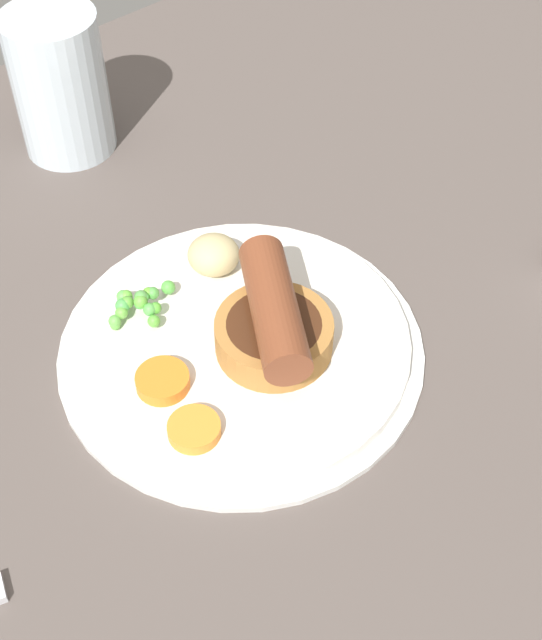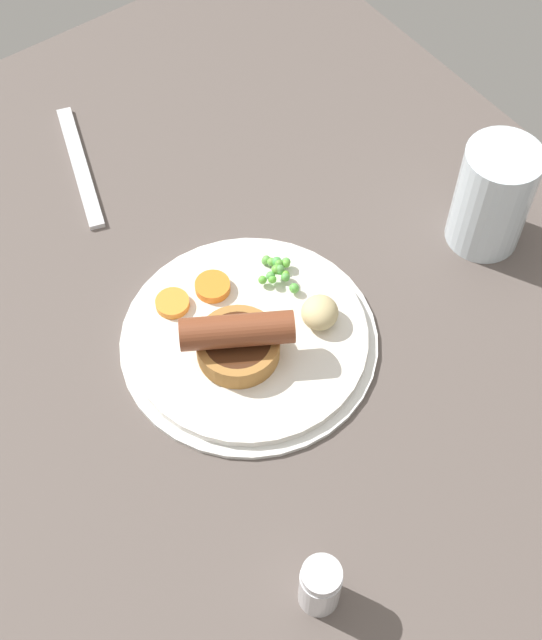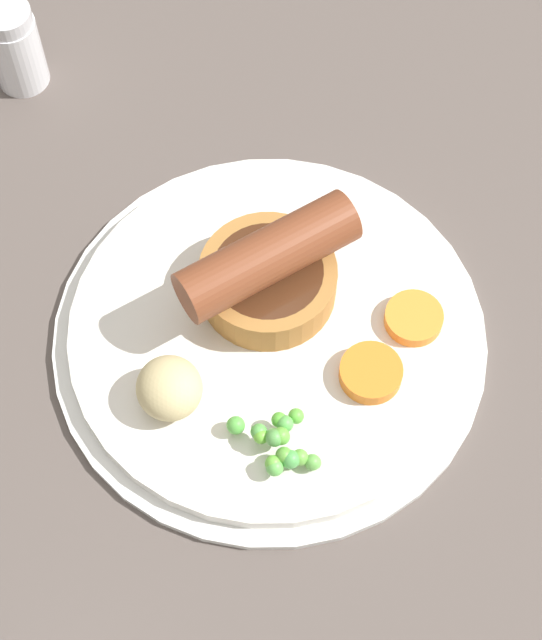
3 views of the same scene
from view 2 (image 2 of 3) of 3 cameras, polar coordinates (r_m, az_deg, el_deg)
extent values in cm
cube|color=#564C47|center=(84.07, 1.31, -3.86)|extent=(110.00, 80.00, 3.00)
cylinder|color=silver|center=(84.27, -1.42, -1.31)|extent=(24.42, 24.42, 0.50)
cylinder|color=silver|center=(83.89, -1.42, -1.15)|extent=(22.46, 22.46, 1.40)
cylinder|color=#AD7538|center=(81.21, -2.12, -1.70)|extent=(7.67, 7.67, 2.34)
cylinder|color=#472614|center=(80.35, -2.15, -1.32)|extent=(6.14, 6.14, 0.30)
cylinder|color=brown|center=(78.96, -2.18, -0.69)|extent=(7.79, 10.27, 2.99)
sphere|color=#5EB74D|center=(86.99, 0.97, 3.73)|extent=(0.91, 0.91, 0.91)
sphere|color=#57AF4C|center=(85.71, -0.03, 2.84)|extent=(0.90, 0.90, 0.90)
sphere|color=#5AB43C|center=(85.82, -0.55, 2.58)|extent=(0.84, 0.84, 0.84)
sphere|color=#56A049|center=(85.81, 0.57, 3.26)|extent=(0.94, 0.94, 0.94)
sphere|color=#56B637|center=(85.55, 0.08, 2.61)|extent=(0.82, 0.82, 0.82)
sphere|color=#62AE40|center=(87.06, 0.03, 3.74)|extent=(0.87, 0.87, 0.87)
sphere|color=#64B93C|center=(86.81, 0.96, 3.64)|extent=(0.86, 0.86, 0.86)
sphere|color=#65B936|center=(85.72, 0.94, 2.93)|extent=(0.80, 0.80, 0.80)
sphere|color=#5EAE3B|center=(85.88, 0.34, 3.24)|extent=(0.96, 0.96, 0.96)
sphere|color=#54AF43|center=(85.32, 1.50, 2.05)|extent=(0.98, 0.98, 0.98)
sphere|color=#4FB846|center=(86.00, 0.29, 3.23)|extent=(0.80, 0.80, 0.80)
sphere|color=#51B94A|center=(85.74, 0.57, 3.14)|extent=(0.72, 0.72, 0.72)
sphere|color=#5EA947|center=(87.52, -0.30, 3.88)|extent=(0.87, 0.87, 0.87)
sphere|color=#4FA84D|center=(86.91, 0.37, 3.76)|extent=(0.99, 0.99, 0.99)
sphere|color=#54A947|center=(85.57, 0.93, 2.76)|extent=(0.87, 0.87, 0.87)
sphere|color=#59A239|center=(86.66, 0.51, 3.62)|extent=(0.89, 0.89, 0.89)
sphere|color=#5BAD42|center=(87.69, -0.38, 3.79)|extent=(0.74, 0.74, 0.74)
ellipsoid|color=#CCB77F|center=(83.09, 3.14, 0.49)|extent=(5.08, 5.07, 2.71)
cylinder|color=orange|center=(85.22, -6.32, 1.08)|extent=(3.57, 3.57, 0.80)
cylinder|color=orange|center=(85.92, -3.76, 2.15)|extent=(4.35, 4.35, 0.94)
cube|color=silver|center=(100.07, -12.13, 9.62)|extent=(17.63, 7.02, 0.60)
cylinder|color=silver|center=(90.13, 14.01, 7.64)|extent=(7.50, 7.50, 11.74)
cylinder|color=silver|center=(72.22, 3.14, -16.71)|extent=(3.31, 3.31, 5.04)
cylinder|color=silver|center=(69.34, 3.26, -16.00)|extent=(3.14, 3.14, 1.00)
camera|label=1|loc=(0.66, -40.89, 21.40)|focal=50.00mm
camera|label=3|loc=(0.72, 10.69, 41.77)|focal=60.00mm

